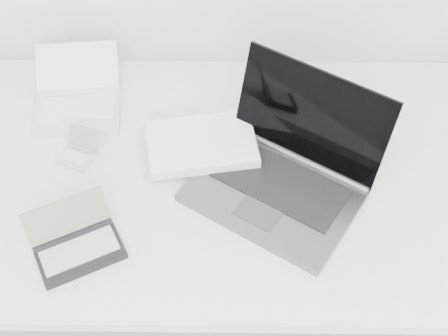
{
  "coord_description": "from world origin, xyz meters",
  "views": [
    {
      "loc": [
        -0.02,
        0.6,
        1.88
      ],
      "look_at": [
        -0.03,
        1.51,
        0.79
      ],
      "focal_mm": 50.0,
      "sensor_mm": 36.0,
      "label": 1
    }
  ],
  "objects_px": {
    "laptop_large": "(258,163)",
    "palmtop_charcoal": "(77,245)",
    "netbook_open_white": "(78,100)",
    "desk": "(236,183)"
  },
  "relations": [
    {
      "from": "desk",
      "to": "palmtop_charcoal",
      "type": "bearing_deg",
      "value": -146.97
    },
    {
      "from": "laptop_large",
      "to": "palmtop_charcoal",
      "type": "distance_m",
      "value": 0.45
    },
    {
      "from": "desk",
      "to": "palmtop_charcoal",
      "type": "height_order",
      "value": "palmtop_charcoal"
    },
    {
      "from": "desk",
      "to": "netbook_open_white",
      "type": "distance_m",
      "value": 0.47
    },
    {
      "from": "laptop_large",
      "to": "palmtop_charcoal",
      "type": "bearing_deg",
      "value": -118.75
    },
    {
      "from": "laptop_large",
      "to": "palmtop_charcoal",
      "type": "xyz_separation_m",
      "value": [
        -0.39,
        -0.22,
        -0.02
      ]
    },
    {
      "from": "laptop_large",
      "to": "netbook_open_white",
      "type": "relative_size",
      "value": 2.03
    },
    {
      "from": "laptop_large",
      "to": "palmtop_charcoal",
      "type": "relative_size",
      "value": 2.53
    },
    {
      "from": "desk",
      "to": "netbook_open_white",
      "type": "height_order",
      "value": "netbook_open_white"
    },
    {
      "from": "palmtop_charcoal",
      "to": "netbook_open_white",
      "type": "bearing_deg",
      "value": 71.95
    }
  ]
}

